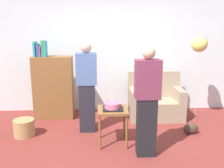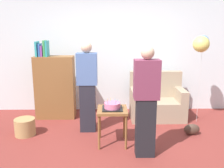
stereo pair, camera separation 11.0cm
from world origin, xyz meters
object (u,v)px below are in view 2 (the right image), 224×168
at_px(bookshelf, 55,86).
at_px(person_holding_cake, 146,102).
at_px(handbag, 192,129).
at_px(person_blowing_candles, 87,87).
at_px(couch, 157,102).
at_px(wicker_basket, 25,127).
at_px(birthday_cake, 112,106).
at_px(side_table, 112,114).
at_px(balloon_bunch, 202,43).

relative_size(bookshelf, person_holding_cake, 0.99).
bearing_deg(handbag, person_blowing_candles, 173.10).
distance_m(couch, handbag, 1.04).
xyz_separation_m(person_holding_cake, wicker_basket, (-2.02, 0.75, -0.68)).
bearing_deg(wicker_basket, birthday_cake, -13.09).
relative_size(side_table, birthday_cake, 1.86).
bearing_deg(wicker_basket, side_table, -13.09).
distance_m(person_blowing_candles, handbag, 2.01).
bearing_deg(wicker_basket, couch, 18.81).
distance_m(person_holding_cake, wicker_basket, 2.26).
relative_size(wicker_basket, handbag, 1.29).
xyz_separation_m(side_table, person_holding_cake, (0.48, -0.39, 0.33)).
bearing_deg(person_holding_cake, wicker_basket, -10.40).
bearing_deg(couch, balloon_bunch, -20.59).
relative_size(person_blowing_candles, handbag, 5.82).
bearing_deg(person_holding_cake, birthday_cake, -29.16).
bearing_deg(birthday_cake, couch, 51.64).
bearing_deg(side_table, handbag, 12.40).
distance_m(handbag, balloon_bunch, 1.63).
bearing_deg(wicker_basket, person_blowing_candles, 9.20).
bearing_deg(person_blowing_candles, wicker_basket, 175.21).
relative_size(person_holding_cake, wicker_basket, 4.53).
relative_size(couch, handbag, 3.93).
relative_size(couch, wicker_basket, 3.06).
bearing_deg(couch, bookshelf, 178.44).
height_order(side_table, person_blowing_candles, person_blowing_candles).
bearing_deg(handbag, wicker_basket, 179.11).
relative_size(bookshelf, balloon_bunch, 0.94).
bearing_deg(person_blowing_candles, couch, 11.75).
bearing_deg(wicker_basket, bookshelf, 68.06).
bearing_deg(bookshelf, person_holding_cake, -45.03).
distance_m(wicker_basket, handbag, 2.97).
bearing_deg(bookshelf, balloon_bunch, -6.74).
xyz_separation_m(couch, person_blowing_candles, (-1.40, -0.67, 0.49)).
bearing_deg(birthday_cake, wicker_basket, 166.91).
bearing_deg(person_blowing_candles, birthday_cake, -64.86).
distance_m(birthday_cake, wicker_basket, 1.66).
height_order(couch, person_holding_cake, person_holding_cake).
height_order(handbag, balloon_bunch, balloon_bunch).
bearing_deg(wicker_basket, balloon_bunch, 9.91).
distance_m(bookshelf, handbag, 2.83).
xyz_separation_m(couch, handbag, (0.46, -0.90, -0.24)).
height_order(birthday_cake, handbag, birthday_cake).
relative_size(bookshelf, wicker_basket, 4.50).
relative_size(bookshelf, birthday_cake, 5.06).
xyz_separation_m(bookshelf, wicker_basket, (-0.37, -0.91, -0.53)).
bearing_deg(couch, person_blowing_candles, -154.27).
xyz_separation_m(person_holding_cake, handbag, (0.95, 0.70, -0.73)).
distance_m(couch, side_table, 1.55).
height_order(couch, bookshelf, bookshelf).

